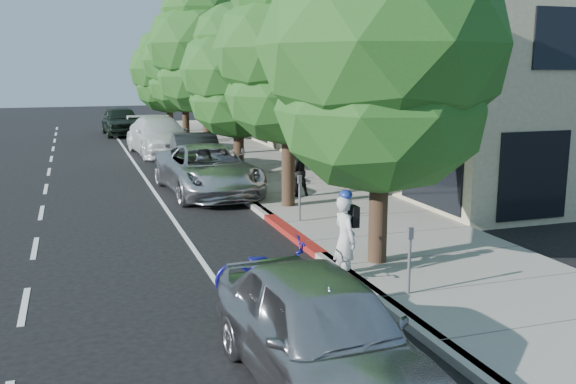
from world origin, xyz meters
name	(u,v)px	position (x,y,z in m)	size (l,w,h in m)	color
ground	(306,247)	(0.00, 0.00, 0.00)	(120.00, 120.00, 0.00)	black
sidewalk	(290,183)	(2.30, 8.00, 0.07)	(4.60, 56.00, 0.15)	gray
curb	(229,186)	(0.00, 8.00, 0.07)	(0.30, 56.00, 0.15)	#9E998E
curb_red_segment	(292,234)	(0.00, 1.00, 0.07)	(0.32, 4.00, 0.15)	maroon
storefront_building	(358,81)	(9.60, 18.00, 3.50)	(10.00, 36.00, 7.00)	beige
street_tree_0	(383,51)	(0.90, -2.00, 4.58)	(5.22, 5.22, 7.63)	black
street_tree_1	(288,53)	(0.90, 4.00, 4.67)	(4.42, 4.42, 7.50)	black
street_tree_2	(238,72)	(0.90, 10.00, 4.08)	(4.41, 4.41, 6.72)	black
street_tree_3	(205,47)	(0.90, 16.00, 5.18)	(5.41, 5.41, 8.47)	black
street_tree_4	(184,62)	(0.90, 22.00, 4.50)	(4.74, 4.74, 7.38)	black
street_tree_5	(169,70)	(0.90, 28.00, 4.06)	(5.05, 5.05, 6.88)	black
cyclist	(345,240)	(-0.15, -2.65, 0.89)	(0.65, 0.43, 1.78)	silver
bicycle	(271,269)	(-1.80, -3.00, 0.56)	(0.74, 2.11, 1.11)	navy
silver_suv	(208,170)	(-0.88, 7.26, 0.83)	(2.76, 5.98, 1.66)	silver
dark_sedan	(196,154)	(-0.50, 11.55, 0.81)	(1.71, 4.90, 1.62)	black
white_pickup	(160,136)	(-1.10, 17.97, 0.91)	(2.54, 6.25, 1.81)	white
dark_suv_far	(121,121)	(-2.20, 28.00, 0.91)	(2.16, 5.36, 1.83)	black
near_car_a	(321,332)	(-2.20, -6.57, 0.82)	(1.93, 4.81, 1.64)	#A3A2A7
pedestrian	(297,171)	(1.62, 5.28, 0.97)	(0.79, 0.62, 1.63)	black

